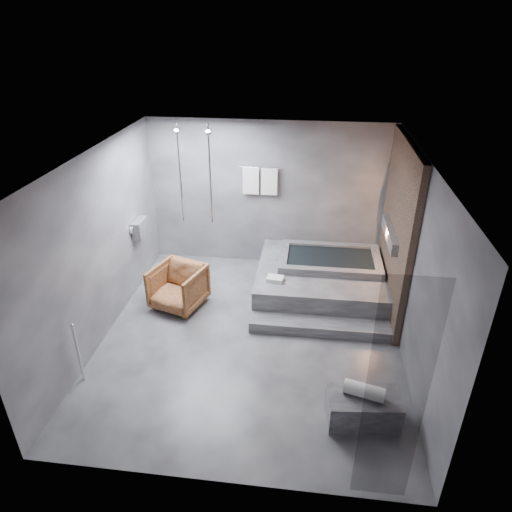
# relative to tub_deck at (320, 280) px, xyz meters

# --- Properties ---
(room) EXTENTS (5.00, 5.04, 2.82)m
(room) POSITION_rel_tub_deck_xyz_m (-0.65, -1.21, 1.48)
(room) COLOR #323235
(room) RESTS_ON ground
(tub_deck) EXTENTS (2.20, 2.00, 0.50)m
(tub_deck) POSITION_rel_tub_deck_xyz_m (0.00, 0.00, 0.00)
(tub_deck) COLOR #37373A
(tub_deck) RESTS_ON ground
(tub_step) EXTENTS (2.20, 0.36, 0.18)m
(tub_step) POSITION_rel_tub_deck_xyz_m (0.00, -1.18, -0.16)
(tub_step) COLOR #37373A
(tub_step) RESTS_ON ground
(concrete_bench) EXTENTS (0.91, 0.56, 0.39)m
(concrete_bench) POSITION_rel_tub_deck_xyz_m (0.52, -2.91, -0.06)
(concrete_bench) COLOR #323234
(concrete_bench) RESTS_ON ground
(driftwood_chair) EXTENTS (1.00, 1.01, 0.74)m
(driftwood_chair) POSITION_rel_tub_deck_xyz_m (-2.38, -0.74, 0.12)
(driftwood_chair) COLOR #492512
(driftwood_chair) RESTS_ON ground
(rolled_towel) EXTENTS (0.51, 0.29, 0.17)m
(rolled_towel) POSITION_rel_tub_deck_xyz_m (0.51, -2.90, 0.22)
(rolled_towel) COLOR white
(rolled_towel) RESTS_ON concrete_bench
(deck_towel) EXTENTS (0.29, 0.22, 0.07)m
(deck_towel) POSITION_rel_tub_deck_xyz_m (-0.76, -0.55, 0.29)
(deck_towel) COLOR silver
(deck_towel) RESTS_ON tub_deck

